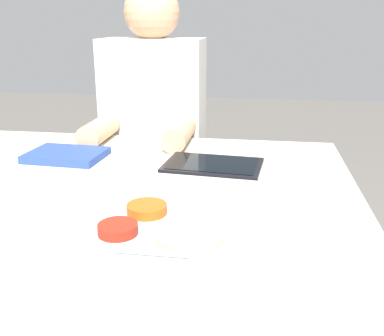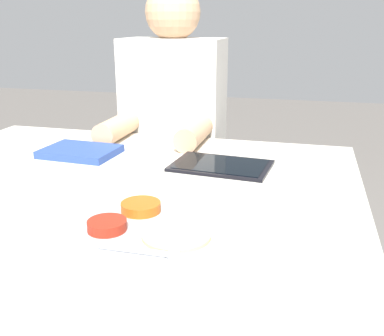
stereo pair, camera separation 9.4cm
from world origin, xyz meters
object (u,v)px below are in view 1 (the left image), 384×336
Objects in this scene: tablet_device at (213,165)px; person_diner at (156,177)px; thali_tray at (159,232)px; red_notebook at (66,156)px.

tablet_device is 0.21× the size of person_diner.
thali_tray is at bearing -97.36° from tablet_device.
red_notebook is 0.17× the size of person_diner.
person_diner is at bearing 68.82° from red_notebook.
tablet_device is 0.51m from person_diner.
thali_tray is 1.49× the size of red_notebook.
thali_tray is 0.25× the size of person_diner.
red_notebook reaches higher than tablet_device.
red_notebook is at bearing -111.18° from person_diner.
person_diner reaches higher than red_notebook.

